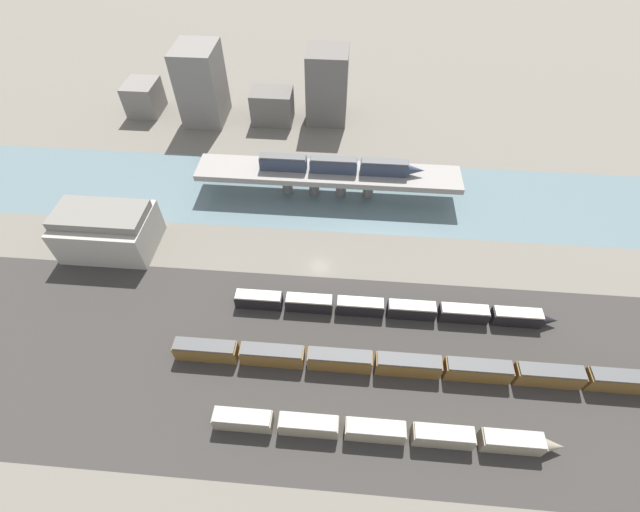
{
  "coord_description": "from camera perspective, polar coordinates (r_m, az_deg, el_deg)",
  "views": [
    {
      "loc": [
        5.0,
        -61.32,
        73.48
      ],
      "look_at": [
        0.0,
        0.59,
        2.93
      ],
      "focal_mm": 24.0,
      "sensor_mm": 36.0,
      "label": 1
    }
  ],
  "objects": [
    {
      "name": "ground_plane",
      "position": [
        95.84,
        -0.03,
        -1.42
      ],
      "size": [
        400.0,
        400.0,
        0.0
      ],
      "primitive_type": "plane",
      "color": "#666056"
    },
    {
      "name": "railbed_yard",
      "position": [
        82.56,
        -1.42,
        -14.25
      ],
      "size": [
        280.0,
        42.0,
        0.01
      ],
      "primitive_type": "cube",
      "color": "#33302D",
      "rests_on": "ground"
    },
    {
      "name": "river_water",
      "position": [
        113.6,
        1.01,
        8.33
      ],
      "size": [
        320.0,
        27.96,
        0.01
      ],
      "primitive_type": "cube",
      "color": "slate",
      "rests_on": "ground"
    },
    {
      "name": "bridge",
      "position": [
        109.78,
        1.05,
        10.74
      ],
      "size": [
        66.3,
        9.56,
        7.34
      ],
      "color": "gray",
      "rests_on": "ground"
    },
    {
      "name": "train_on_bridge",
      "position": [
        107.77,
        2.49,
        11.99
      ],
      "size": [
        40.73,
        2.68,
        3.88
      ],
      "color": "#2D384C",
      "rests_on": "bridge"
    },
    {
      "name": "train_yard_near",
      "position": [
        76.55,
        8.35,
        -22.11
      ],
      "size": [
        57.36,
        2.85,
        3.63
      ],
      "color": "gray",
      "rests_on": "ground"
    },
    {
      "name": "train_yard_mid",
      "position": [
        81.95,
        12.52,
        -14.08
      ],
      "size": [
        90.6,
        2.89,
        4.19
      ],
      "color": "brown",
      "rests_on": "ground"
    },
    {
      "name": "train_yard_far",
      "position": [
        88.07,
        9.48,
        -6.94
      ],
      "size": [
        64.77,
        2.7,
        3.53
      ],
      "color": "black",
      "rests_on": "ground"
    },
    {
      "name": "warehouse_building",
      "position": [
        107.78,
        -26.49,
        3.15
      ],
      "size": [
        20.23,
        13.53,
        10.73
      ],
      "color": "#9E998E",
      "rests_on": "ground"
    },
    {
      "name": "city_block_far_left",
      "position": [
        155.47,
        -22.43,
        18.96
      ],
      "size": [
        9.63,
        11.01,
        9.72
      ],
      "primitive_type": "cube",
      "color": "slate",
      "rests_on": "ground"
    },
    {
      "name": "city_block_left",
      "position": [
        143.29,
        -15.53,
        21.21
      ],
      "size": [
        12.08,
        14.42,
        22.28
      ],
      "primitive_type": "cube",
      "color": "slate",
      "rests_on": "ground"
    },
    {
      "name": "city_block_center",
      "position": [
        140.85,
        -6.37,
        19.23
      ],
      "size": [
        12.44,
        9.01,
        9.86
      ],
      "primitive_type": "cube",
      "color": "#605B56",
      "rests_on": "ground"
    },
    {
      "name": "city_block_right",
      "position": [
        139.11,
        0.97,
        21.77
      ],
      "size": [
        12.12,
        12.59,
        21.23
      ],
      "primitive_type": "cube",
      "color": "#605B56",
      "rests_on": "ground"
    }
  ]
}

